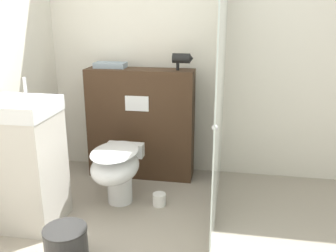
{
  "coord_description": "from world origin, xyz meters",
  "views": [
    {
      "loc": [
        0.44,
        -1.72,
        1.58
      ],
      "look_at": [
        -0.06,
        1.1,
        0.69
      ],
      "focal_mm": 40.0,
      "sensor_mm": 36.0,
      "label": 1
    }
  ],
  "objects_px": {
    "toilet": "(117,168)",
    "waste_bin": "(66,246)",
    "hair_drier": "(182,59)",
    "sink_vanity": "(25,163)"
  },
  "relations": [
    {
      "from": "toilet",
      "to": "waste_bin",
      "type": "bearing_deg",
      "value": -96.57
    },
    {
      "from": "toilet",
      "to": "waste_bin",
      "type": "distance_m",
      "value": 0.83
    },
    {
      "from": "hair_drier",
      "to": "waste_bin",
      "type": "bearing_deg",
      "value": -110.71
    },
    {
      "from": "toilet",
      "to": "hair_drier",
      "type": "relative_size",
      "value": 3.27
    },
    {
      "from": "sink_vanity",
      "to": "hair_drier",
      "type": "relative_size",
      "value": 5.94
    },
    {
      "from": "hair_drier",
      "to": "waste_bin",
      "type": "relative_size",
      "value": 0.67
    },
    {
      "from": "sink_vanity",
      "to": "toilet",
      "type": "bearing_deg",
      "value": 31.84
    },
    {
      "from": "toilet",
      "to": "waste_bin",
      "type": "height_order",
      "value": "toilet"
    },
    {
      "from": "toilet",
      "to": "sink_vanity",
      "type": "distance_m",
      "value": 0.71
    },
    {
      "from": "sink_vanity",
      "to": "waste_bin",
      "type": "xyz_separation_m",
      "value": [
        0.5,
        -0.43,
        -0.36
      ]
    }
  ]
}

